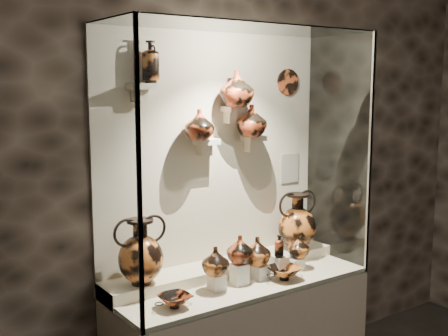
# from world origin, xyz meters

# --- Properties ---
(wall_back) EXTENTS (5.00, 0.02, 3.20)m
(wall_back) POSITION_xyz_m (0.00, 2.50, 1.60)
(wall_back) COLOR black
(wall_back) RESTS_ON ground
(front_tier) EXTENTS (1.68, 0.58, 0.03)m
(front_tier) POSITION_xyz_m (0.00, 2.18, 0.82)
(front_tier) COLOR beige
(front_tier) RESTS_ON plinth
(rear_tier) EXTENTS (1.70, 0.25, 0.10)m
(rear_tier) POSITION_xyz_m (0.00, 2.35, 0.85)
(rear_tier) COLOR beige
(rear_tier) RESTS_ON plinth
(back_panel) EXTENTS (1.70, 0.03, 1.60)m
(back_panel) POSITION_xyz_m (0.00, 2.50, 1.60)
(back_panel) COLOR beige
(back_panel) RESTS_ON plinth
(glass_front) EXTENTS (1.70, 0.01, 1.60)m
(glass_front) POSITION_xyz_m (0.00, 1.88, 1.60)
(glass_front) COLOR white
(glass_front) RESTS_ON plinth
(glass_left) EXTENTS (0.01, 0.60, 1.60)m
(glass_left) POSITION_xyz_m (-0.85, 2.18, 1.60)
(glass_left) COLOR white
(glass_left) RESTS_ON plinth
(glass_right) EXTENTS (0.01, 0.60, 1.60)m
(glass_right) POSITION_xyz_m (0.85, 2.18, 1.60)
(glass_right) COLOR white
(glass_right) RESTS_ON plinth
(glass_top) EXTENTS (1.70, 0.60, 0.01)m
(glass_top) POSITION_xyz_m (0.00, 2.18, 2.40)
(glass_top) COLOR white
(glass_top) RESTS_ON back_panel
(frame_post_left) EXTENTS (0.02, 0.02, 1.60)m
(frame_post_left) POSITION_xyz_m (-0.84, 1.89, 1.60)
(frame_post_left) COLOR gray
(frame_post_left) RESTS_ON plinth
(frame_post_right) EXTENTS (0.02, 0.02, 1.60)m
(frame_post_right) POSITION_xyz_m (0.84, 1.89, 1.60)
(frame_post_right) COLOR gray
(frame_post_right) RESTS_ON plinth
(pedestal_a) EXTENTS (0.09, 0.09, 0.10)m
(pedestal_a) POSITION_xyz_m (-0.22, 2.13, 0.88)
(pedestal_a) COLOR silver
(pedestal_a) RESTS_ON front_tier
(pedestal_b) EXTENTS (0.09, 0.09, 0.13)m
(pedestal_b) POSITION_xyz_m (-0.05, 2.13, 0.90)
(pedestal_b) COLOR silver
(pedestal_b) RESTS_ON front_tier
(pedestal_c) EXTENTS (0.09, 0.09, 0.09)m
(pedestal_c) POSITION_xyz_m (0.12, 2.13, 0.88)
(pedestal_c) COLOR silver
(pedestal_c) RESTS_ON front_tier
(pedestal_d) EXTENTS (0.09, 0.09, 0.12)m
(pedestal_d) POSITION_xyz_m (0.28, 2.13, 0.89)
(pedestal_d) COLOR silver
(pedestal_d) RESTS_ON front_tier
(pedestal_e) EXTENTS (0.09, 0.09, 0.08)m
(pedestal_e) POSITION_xyz_m (0.42, 2.13, 0.87)
(pedestal_e) COLOR silver
(pedestal_e) RESTS_ON front_tier
(bracket_ul) EXTENTS (0.14, 0.12, 0.04)m
(bracket_ul) POSITION_xyz_m (-0.55, 2.42, 2.05)
(bracket_ul) COLOR beige
(bracket_ul) RESTS_ON back_panel
(bracket_ca) EXTENTS (0.14, 0.12, 0.04)m
(bracket_ca) POSITION_xyz_m (-0.10, 2.42, 1.70)
(bracket_ca) COLOR beige
(bracket_ca) RESTS_ON back_panel
(bracket_cb) EXTENTS (0.10, 0.12, 0.04)m
(bracket_cb) POSITION_xyz_m (0.10, 2.42, 1.90)
(bracket_cb) COLOR beige
(bracket_cb) RESTS_ON back_panel
(bracket_cc) EXTENTS (0.14, 0.12, 0.04)m
(bracket_cc) POSITION_xyz_m (0.28, 2.42, 1.70)
(bracket_cc) COLOR beige
(bracket_cc) RESTS_ON back_panel
(amphora_left) EXTENTS (0.33, 0.33, 0.39)m
(amphora_left) POSITION_xyz_m (-0.63, 2.31, 1.10)
(amphora_left) COLOR #B95E23
(amphora_left) RESTS_ON rear_tier
(amphora_right) EXTENTS (0.38, 0.38, 0.41)m
(amphora_right) POSITION_xyz_m (0.59, 2.31, 1.10)
(amphora_right) COLOR #B95E23
(amphora_right) RESTS_ON rear_tier
(jug_a) EXTENTS (0.22, 0.22, 0.17)m
(jug_a) POSITION_xyz_m (-0.24, 2.11, 1.02)
(jug_a) COLOR #B95E23
(jug_a) RESTS_ON pedestal_a
(jug_b) EXTENTS (0.19, 0.19, 0.18)m
(jug_b) POSITION_xyz_m (-0.04, 2.14, 1.05)
(jug_b) COLOR #93351A
(jug_b) RESTS_ON pedestal_b
(jug_c) EXTENTS (0.19, 0.19, 0.18)m
(jug_c) POSITION_xyz_m (0.10, 2.15, 1.01)
(jug_c) COLOR #B95E23
(jug_c) RESTS_ON pedestal_c
(jug_e) EXTENTS (0.19, 0.19, 0.15)m
(jug_e) POSITION_xyz_m (0.44, 2.13, 0.99)
(jug_e) COLOR #B95E23
(jug_e) RESTS_ON pedestal_e
(lekythos_small) EXTENTS (0.10, 0.10, 0.17)m
(lekythos_small) POSITION_xyz_m (0.26, 2.11, 1.03)
(lekythos_small) COLOR #93351A
(lekythos_small) RESTS_ON pedestal_d
(kylix_left) EXTENTS (0.24, 0.21, 0.09)m
(kylix_left) POSITION_xyz_m (-0.57, 2.04, 0.88)
(kylix_left) COLOR #93351A
(kylix_left) RESTS_ON front_tier
(kylix_right) EXTENTS (0.30, 0.27, 0.10)m
(kylix_right) POSITION_xyz_m (0.23, 2.03, 0.88)
(kylix_right) COLOR #B95E23
(kylix_right) RESTS_ON front_tier
(lekythos_tall) EXTENTS (0.12, 0.12, 0.28)m
(lekythos_tall) POSITION_xyz_m (-0.49, 2.41, 2.21)
(lekythos_tall) COLOR #B95E23
(lekythos_tall) RESTS_ON bracket_ul
(ovoid_vase_a) EXTENTS (0.24, 0.24, 0.19)m
(ovoid_vase_a) POSITION_xyz_m (-0.18, 2.38, 1.81)
(ovoid_vase_a) COLOR #93351A
(ovoid_vase_a) RESTS_ON bracket_ca
(ovoid_vase_b) EXTENTS (0.26, 0.26, 0.23)m
(ovoid_vase_b) POSITION_xyz_m (0.09, 2.36, 2.03)
(ovoid_vase_b) COLOR #93351A
(ovoid_vase_b) RESTS_ON bracket_cb
(ovoid_vase_c) EXTENTS (0.24, 0.24, 0.21)m
(ovoid_vase_c) POSITION_xyz_m (0.22, 2.37, 1.82)
(ovoid_vase_c) COLOR #93351A
(ovoid_vase_c) RESTS_ON bracket_cc
(wall_plate) EXTENTS (0.18, 0.02, 0.18)m
(wall_plate) POSITION_xyz_m (0.62, 2.47, 2.08)
(wall_plate) COLOR #B34A23
(wall_plate) RESTS_ON back_panel
(info_placard) EXTENTS (0.16, 0.01, 0.21)m
(info_placard) POSITION_xyz_m (0.66, 2.47, 1.46)
(info_placard) COLOR beige
(info_placard) RESTS_ON back_panel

